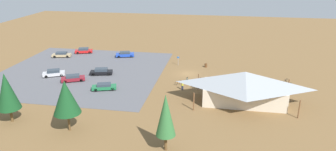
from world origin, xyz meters
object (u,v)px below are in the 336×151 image
Objects in this scene: bicycle_purple_lone_west at (263,85)px; bicycle_white_mid_cluster at (195,85)px; pine_east at (7,91)px; bicycle_green_by_bin at (261,81)px; car_green_inner_stall at (104,87)px; car_silver_second_row at (54,73)px; car_red_front_row at (84,51)px; pine_center at (166,115)px; bicycle_teal_yard_left at (290,85)px; bicycle_red_edge_south at (200,80)px; car_blue_near_entry at (125,54)px; bicycle_black_edge_north at (286,81)px; visitor_at_bikes at (182,85)px; bicycle_yellow_yard_front at (285,89)px; car_black_aisle_side at (101,71)px; bike_pavilion at (244,85)px; lot_sign at (178,59)px; bicycle_teal_near_porch at (187,79)px; trash_bin at (206,65)px; pine_far_east at (66,97)px; bicycle_blue_lone_east at (202,83)px; bicycle_silver_near_sign at (276,84)px; car_maroon_mid_lot at (73,78)px; bicycle_orange_yard_center at (178,83)px; car_tan_far_end at (62,55)px.

bicycle_white_mid_cluster is at bearing 10.14° from bicycle_purple_lone_west.
bicycle_green_by_bin is (-39.14, -23.28, -4.61)m from pine_east.
bicycle_green_by_bin is at bearing -149.26° from pine_east.
bicycle_purple_lone_west is at bearing -167.39° from car_green_inner_stall.
car_red_front_row is at bearing -86.15° from car_silver_second_row.
bicycle_teal_yard_left is at bearing -128.14° from pine_center.
bicycle_red_edge_south is 0.31× the size of car_blue_near_entry.
visitor_at_bikes reaches higher than bicycle_black_edge_north.
car_black_aisle_side reaches higher than bicycle_yellow_yard_front.
bicycle_green_by_bin is (-4.05, -10.21, -2.88)m from bike_pavilion.
bicycle_green_by_bin is at bearing 155.09° from lot_sign.
bicycle_teal_near_porch is 33.37m from car_red_front_row.
car_red_front_row reaches higher than car_green_inner_stall.
trash_bin is 0.50× the size of bicycle_teal_near_porch.
pine_far_east is 36.96m from bicycle_purple_lone_west.
bicycle_purple_lone_west reaches higher than bicycle_blue_lone_east.
pine_far_east is 41.61m from bicycle_teal_yard_left.
car_black_aisle_side reaches higher than bicycle_silver_near_sign.
car_silver_second_row is at bearing -56.33° from pine_far_east.
car_blue_near_entry is at bearing -35.40° from bicycle_red_edge_south.
bicycle_white_mid_cluster is 0.97× the size of bicycle_black_edge_north.
pine_far_east is 4.49× the size of bicycle_silver_near_sign.
bicycle_black_edge_north is at bearing -171.10° from car_maroon_mid_lot.
car_green_inner_stall reaches higher than trash_bin.
bicycle_purple_lone_west is (-29.36, -21.93, -4.81)m from pine_far_east.
bicycle_silver_near_sign is 3.01m from bicycle_black_edge_north.
bicycle_red_edge_south is (-0.67, -3.06, 0.02)m from bicycle_white_mid_cluster.
bicycle_teal_near_porch is 1.30× the size of bicycle_orange_yard_center.
trash_bin is at bearing -152.08° from car_maroon_mid_lot.
bicycle_silver_near_sign is 33.38m from car_green_inner_stall.
bike_pavilion reaches higher than bicycle_silver_near_sign.
bicycle_purple_lone_west is 33.53m from car_black_aisle_side.
bicycle_white_mid_cluster is 0.30× the size of car_blue_near_entry.
car_black_aisle_side reaches higher than bicycle_green_by_bin.
car_black_aisle_side is 1.04× the size of car_red_front_row.
bicycle_yellow_yard_front is 1.14× the size of bicycle_white_mid_cluster.
car_red_front_row is at bearing -35.24° from visitor_at_bikes.
car_blue_near_entry is (17.70, -39.52, -4.25)m from pine_center.
trash_bin is 41.94m from pine_east.
bicycle_black_edge_north is 17.10m from bicycle_blue_lone_east.
bicycle_green_by_bin is 0.28× the size of car_blue_near_entry.
car_green_inner_stall is 14.26m from car_silver_second_row.
bicycle_orange_yard_center is 0.89× the size of bicycle_blue_lone_east.
bicycle_red_edge_south is 14.96m from bicycle_silver_near_sign.
bicycle_black_edge_north is 0.31× the size of car_tan_far_end.
bicycle_white_mid_cluster is 1.82m from bicycle_blue_lone_east.
bicycle_red_edge_south is 0.31× the size of car_tan_far_end.
car_silver_second_row reaches higher than trash_bin.
pine_center is 28.98m from bicycle_purple_lone_west.
pine_east is 44.72m from bicycle_purple_lone_west.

